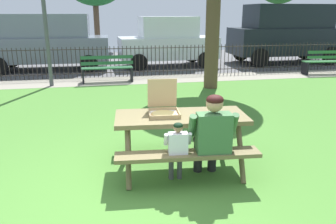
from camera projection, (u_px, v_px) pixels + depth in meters
ground at (120, 141)px, 5.77m from camera, size 28.00×12.11×0.02m
cobblestone_walkway at (112, 81)px, 10.81m from camera, size 28.00×1.40×0.01m
street_asphalt at (109, 62)px, 15.04m from camera, size 28.00×7.58×0.01m
picnic_table_foreground at (181, 127)px, 4.64m from camera, size 1.91×1.61×0.79m
pizza_box_open at (163, 108)px, 4.62m from camera, size 0.44×0.48×0.47m
pizza_slice_on_table at (219, 112)px, 4.70m from camera, size 0.21×0.23×0.02m
adult_at_table at (212, 134)px, 4.18m from camera, size 0.62×0.61×1.19m
child_at_table at (177, 147)px, 4.15m from camera, size 0.35×0.34×0.86m
iron_fence_streetside at (110, 62)px, 11.31m from camera, size 21.50×0.03×1.04m
park_bench_center at (107, 69)px, 10.54m from camera, size 1.61×0.52×0.85m
park_bench_right at (326, 62)px, 11.92m from camera, size 1.63×0.58×0.85m
lamp_post_walkway at (43, 0)px, 9.39m from camera, size 0.28×0.28×4.04m
parked_car_left at (46, 41)px, 12.64m from camera, size 4.62×1.98×2.08m
parked_car_center at (168, 41)px, 13.50m from camera, size 3.98×1.99×1.98m
parked_car_right at (286, 32)px, 14.35m from camera, size 4.70×2.08×2.46m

